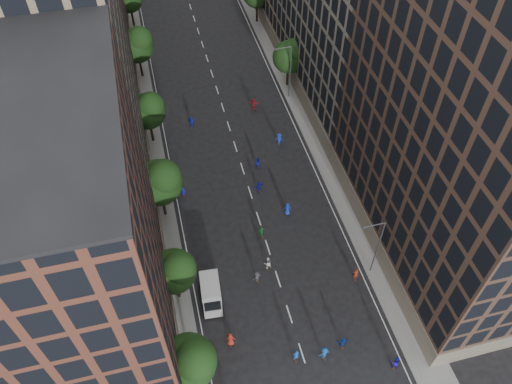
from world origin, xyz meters
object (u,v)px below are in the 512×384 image
cargo_van (211,293)px  skater_2 (395,362)px  streetlamp_far (289,69)px  skater_1 (296,355)px  streetlamp_near (376,245)px

cargo_van → skater_2: size_ratio=2.63×
streetlamp_far → cargo_van: 37.16m
cargo_van → skater_1: bearing=-47.2°
streetlamp_near → cargo_van: 18.58m
streetlamp_far → cargo_van: bearing=-119.4°
streetlamp_far → skater_1: streetlamp_far is taller
skater_1 → skater_2: size_ratio=0.99×
skater_1 → streetlamp_far: bearing=-105.5°
streetlamp_near → cargo_van: bearing=177.4°
cargo_van → skater_1: size_ratio=2.64×
streetlamp_near → cargo_van: size_ratio=1.88×
streetlamp_near → skater_1: (-11.19, -7.96, -4.25)m
cargo_van → skater_1: 11.21m
skater_2 → cargo_van: bearing=-19.5°
streetlamp_far → skater_1: size_ratio=4.96×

